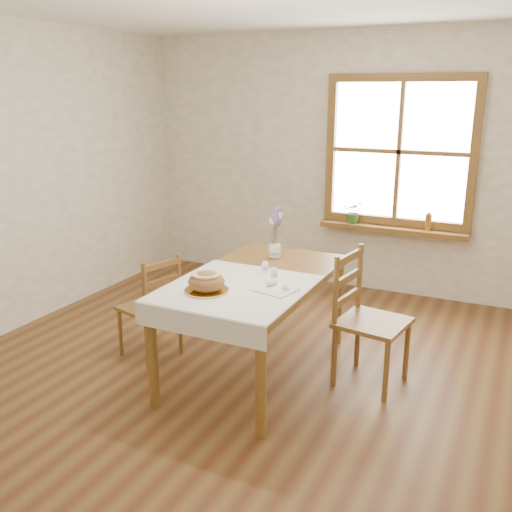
{
  "coord_description": "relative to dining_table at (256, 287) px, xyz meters",
  "views": [
    {
      "loc": [
        1.69,
        -3.18,
        2.03
      ],
      "look_at": [
        0.0,
        0.3,
        0.9
      ],
      "focal_mm": 40.0,
      "sensor_mm": 36.0,
      "label": 1
    }
  ],
  "objects": [
    {
      "name": "ground",
      "position": [
        0.0,
        -0.3,
        -0.66
      ],
      "size": [
        5.0,
        5.0,
        0.0
      ],
      "primitive_type": "plane",
      "color": "brown",
      "rests_on": "ground"
    },
    {
      "name": "room_walls",
      "position": [
        0.0,
        -0.3,
        1.04
      ],
      "size": [
        4.6,
        5.1,
        2.65
      ],
      "color": "white",
      "rests_on": "ground"
    },
    {
      "name": "window",
      "position": [
        0.5,
        2.17,
        0.79
      ],
      "size": [
        1.46,
        0.08,
        1.46
      ],
      "color": "brown",
      "rests_on": "ground"
    },
    {
      "name": "window_sill",
      "position": [
        0.5,
        2.1,
        0.03
      ],
      "size": [
        1.46,
        0.2,
        0.05
      ],
      "color": "brown",
      "rests_on": "ground"
    },
    {
      "name": "dining_table",
      "position": [
        0.0,
        0.0,
        0.0
      ],
      "size": [
        0.9,
        1.6,
        0.75
      ],
      "color": "brown",
      "rests_on": "ground"
    },
    {
      "name": "table_linen",
      "position": [
        0.0,
        -0.3,
        0.09
      ],
      "size": [
        0.91,
        0.99,
        0.01
      ],
      "primitive_type": "cube",
      "color": "silver",
      "rests_on": "dining_table"
    },
    {
      "name": "chair_left",
      "position": [
        -0.87,
        -0.11,
        -0.25
      ],
      "size": [
        0.49,
        0.48,
        0.83
      ],
      "primitive_type": null,
      "rotation": [
        0.0,
        0.0,
        -1.84
      ],
      "color": "brown",
      "rests_on": "ground"
    },
    {
      "name": "chair_right",
      "position": [
        0.81,
        0.2,
        -0.18
      ],
      "size": [
        0.53,
        0.51,
        0.96
      ],
      "primitive_type": null,
      "rotation": [
        0.0,
        0.0,
        1.42
      ],
      "color": "brown",
      "rests_on": "ground"
    },
    {
      "name": "bread_plate",
      "position": [
        -0.14,
        -0.46,
        0.1
      ],
      "size": [
        0.37,
        0.37,
        0.02
      ],
      "primitive_type": "cylinder",
      "rotation": [
        0.0,
        0.0,
        0.38
      ],
      "color": "white",
      "rests_on": "table_linen"
    },
    {
      "name": "bread_loaf",
      "position": [
        -0.14,
        -0.46,
        0.18
      ],
      "size": [
        0.24,
        0.24,
        0.13
      ],
      "primitive_type": "ellipsoid",
      "color": "brown",
      "rests_on": "bread_plate"
    },
    {
      "name": "egg_napkin",
      "position": [
        0.25,
        -0.24,
        0.1
      ],
      "size": [
        0.3,
        0.27,
        0.01
      ],
      "primitive_type": "cube",
      "rotation": [
        0.0,
        0.0,
        -0.2
      ],
      "color": "silver",
      "rests_on": "table_linen"
    },
    {
      "name": "eggs",
      "position": [
        0.25,
        -0.24,
        0.13
      ],
      "size": [
        0.23,
        0.22,
        0.04
      ],
      "primitive_type": null,
      "rotation": [
        0.0,
        0.0,
        -0.2
      ],
      "color": "white",
      "rests_on": "egg_napkin"
    },
    {
      "name": "salt_shaker",
      "position": [
        0.04,
        0.07,
        0.14
      ],
      "size": [
        0.06,
        0.06,
        0.09
      ],
      "primitive_type": "cylinder",
      "rotation": [
        0.0,
        0.0,
        -0.23
      ],
      "color": "white",
      "rests_on": "table_linen"
    },
    {
      "name": "pepper_shaker",
      "position": [
        0.16,
        -0.04,
        0.14
      ],
      "size": [
        0.06,
        0.06,
        0.09
      ],
      "primitive_type": "cylinder",
      "rotation": [
        0.0,
        0.0,
        -0.25
      ],
      "color": "white",
      "rests_on": "table_linen"
    },
    {
      "name": "flower_vase",
      "position": [
        -0.07,
        0.48,
        0.14
      ],
      "size": [
        0.1,
        0.1,
        0.1
      ],
      "primitive_type": "cylinder",
      "rotation": [
        0.0,
        0.0,
        -0.03
      ],
      "color": "white",
      "rests_on": "dining_table"
    },
    {
      "name": "lavender_bouquet",
      "position": [
        -0.07,
        0.48,
        0.34
      ],
      "size": [
        0.16,
        0.16,
        0.3
      ],
      "primitive_type": null,
      "color": "#6C5394",
      "rests_on": "flower_vase"
    },
    {
      "name": "potted_plant",
      "position": [
        0.1,
        2.1,
        0.14
      ],
      "size": [
        0.23,
        0.25,
        0.18
      ],
      "primitive_type": "imported",
      "rotation": [
        0.0,
        0.0,
        0.09
      ],
      "color": "#336729",
      "rests_on": "window_sill"
    },
    {
      "name": "amber_bottle",
      "position": [
        0.84,
        2.1,
        0.14
      ],
      "size": [
        0.08,
        0.08,
        0.18
      ],
      "primitive_type": "cylinder",
      "rotation": [
        0.0,
        0.0,
        0.32
      ],
      "color": "#96621B",
      "rests_on": "window_sill"
    }
  ]
}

